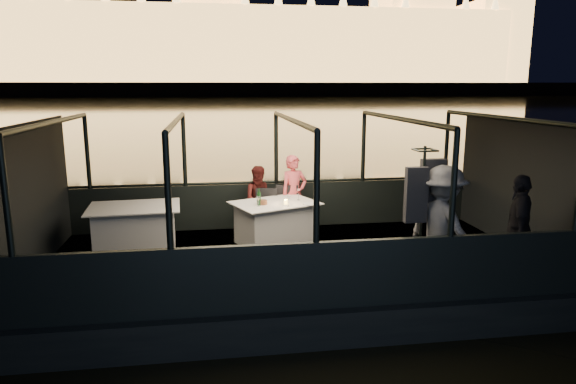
{
  "coord_description": "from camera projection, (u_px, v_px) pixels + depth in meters",
  "views": [
    {
      "loc": [
        -1.27,
        -8.09,
        3.35
      ],
      "look_at": [
        0.0,
        0.4,
        1.55
      ],
      "focal_mm": 32.0,
      "sensor_mm": 36.0,
      "label": 1
    }
  ],
  "objects": [
    {
      "name": "wine_glass_empty",
      "position": [
        289.0,
        201.0,
        8.94
      ],
      "size": [
        0.07,
        0.07,
        0.18
      ],
      "primitive_type": null,
      "rotation": [
        0.0,
        0.0,
        0.24
      ],
      "color": "silver",
      "rests_on": "dining_table_central"
    },
    {
      "name": "passenger_dark",
      "position": [
        519.0,
        223.0,
        7.57
      ],
      "size": [
        0.8,
        1.0,
        1.58
      ],
      "primitive_type": "imported",
      "rotation": [
        0.0,
        0.0,
        4.19
      ],
      "color": "black",
      "rests_on": "boat_deck"
    },
    {
      "name": "boat_hull",
      "position": [
        291.0,
        286.0,
        8.7
      ],
      "size": [
        8.6,
        4.4,
        1.0
      ],
      "primitive_type": "cube",
      "color": "black",
      "rests_on": "river_water"
    },
    {
      "name": "dining_table_central",
      "position": [
        275.0,
        223.0,
        9.33
      ],
      "size": [
        1.74,
        1.51,
        0.77
      ],
      "primitive_type": "cube",
      "rotation": [
        0.0,
        0.0,
        0.38
      ],
      "color": "silver",
      "rests_on": "boat_deck"
    },
    {
      "name": "river_water",
      "position": [
        218.0,
        105.0,
        86.13
      ],
      "size": [
        500.0,
        500.0,
        0.0
      ],
      "primitive_type": "plane",
      "color": "black",
      "rests_on": "ground"
    },
    {
      "name": "chair_port_left",
      "position": [
        268.0,
        214.0,
        9.74
      ],
      "size": [
        0.51,
        0.51,
        0.89
      ],
      "primitive_type": "cube",
      "rotation": [
        0.0,
        0.0,
        -0.26
      ],
      "color": "black",
      "rests_on": "boat_deck"
    },
    {
      "name": "wine_bottle",
      "position": [
        259.0,
        197.0,
        9.01
      ],
      "size": [
        0.08,
        0.08,
        0.3
      ],
      "primitive_type": "cylinder",
      "rotation": [
        0.0,
        0.0,
        0.4
      ],
      "color": "#153919",
      "rests_on": "dining_table_central"
    },
    {
      "name": "bread_basket",
      "position": [
        262.0,
        202.0,
        9.1
      ],
      "size": [
        0.23,
        0.23,
        0.07
      ],
      "primitive_type": "cylinder",
      "rotation": [
        0.0,
        0.0,
        -0.34
      ],
      "color": "brown",
      "rests_on": "dining_table_central"
    },
    {
      "name": "parliament_building",
      "position": [
        211.0,
        7.0,
        172.14
      ],
      "size": [
        220.0,
        32.0,
        60.0
      ],
      "primitive_type": null,
      "color": "#F2D18C",
      "rests_on": "embankment"
    },
    {
      "name": "plate_near",
      "position": [
        310.0,
        204.0,
        9.11
      ],
      "size": [
        0.34,
        0.34,
        0.02
      ],
      "primitive_type": "cylinder",
      "rotation": [
        0.0,
        0.0,
        0.34
      ],
      "color": "white",
      "rests_on": "dining_table_central"
    },
    {
      "name": "amber_candle",
      "position": [
        286.0,
        202.0,
        9.11
      ],
      "size": [
        0.07,
        0.07,
        0.08
      ],
      "primitive_type": "cylinder",
      "rotation": [
        0.0,
        0.0,
        -0.27
      ],
      "color": "yellow",
      "rests_on": "dining_table_central"
    },
    {
      "name": "cabin_glass_port",
      "position": [
        276.0,
        149.0,
        10.2
      ],
      "size": [
        8.0,
        0.02,
        1.4
      ],
      "primitive_type": null,
      "color": "#99B2B2",
      "rests_on": "gunwale_port"
    },
    {
      "name": "cabin_glass_starboard",
      "position": [
        317.0,
        188.0,
        6.33
      ],
      "size": [
        8.0,
        0.02,
        1.4
      ],
      "primitive_type": null,
      "color": "#99B2B2",
      "rests_on": "gunwale_starboard"
    },
    {
      "name": "person_man_maroon",
      "position": [
        260.0,
        195.0,
        9.92
      ],
      "size": [
        0.67,
        0.53,
        1.32
      ],
      "primitive_type": "imported",
      "rotation": [
        0.0,
        0.0,
        -0.07
      ],
      "color": "#441413",
      "rests_on": "boat_deck"
    },
    {
      "name": "dining_table_aft",
      "position": [
        136.0,
        230.0,
        8.86
      ],
      "size": [
        1.6,
        1.2,
        0.81
      ],
      "primitive_type": "cube",
      "rotation": [
        0.0,
        0.0,
        0.06
      ],
      "color": "white",
      "rests_on": "boat_deck"
    },
    {
      "name": "passenger_stripe",
      "position": [
        442.0,
        228.0,
        7.29
      ],
      "size": [
        1.04,
        1.3,
        1.76
      ],
      "primitive_type": "imported",
      "rotation": [
        0.0,
        0.0,
        1.98
      ],
      "color": "silver",
      "rests_on": "boat_deck"
    },
    {
      "name": "canopy_ribs",
      "position": [
        292.0,
        191.0,
        8.36
      ],
      "size": [
        8.0,
        4.0,
        2.3
      ],
      "primitive_type": null,
      "color": "black",
      "rests_on": "boat_deck"
    },
    {
      "name": "end_wall_fore",
      "position": [
        32.0,
        199.0,
        7.78
      ],
      "size": [
        0.02,
        4.0,
        2.3
      ],
      "primitive_type": null,
      "color": "black",
      "rests_on": "boat_deck"
    },
    {
      "name": "cabin_roof_glass",
      "position": [
        292.0,
        120.0,
        8.12
      ],
      "size": [
        8.0,
        4.0,
        0.02
      ],
      "primitive_type": null,
      "color": "#99B2B2",
      "rests_on": "boat_deck"
    },
    {
      "name": "boat_deck",
      "position": [
        292.0,
        259.0,
        8.6
      ],
      "size": [
        8.0,
        4.0,
        0.04
      ],
      "primitive_type": "cube",
      "color": "black",
      "rests_on": "boat_hull"
    },
    {
      "name": "end_wall_aft",
      "position": [
        518.0,
        184.0,
        8.94
      ],
      "size": [
        0.02,
        4.0,
        2.3
      ],
      "primitive_type": null,
      "color": "black",
      "rests_on": "boat_deck"
    },
    {
      "name": "person_woman_coral",
      "position": [
        294.0,
        194.0,
        10.02
      ],
      "size": [
        0.64,
        0.53,
        1.52
      ],
      "primitive_type": "imported",
      "rotation": [
        0.0,
        0.0,
        0.34
      ],
      "color": "#E6535A",
      "rests_on": "boat_deck"
    },
    {
      "name": "coat_stand",
      "position": [
        421.0,
        224.0,
        7.34
      ],
      "size": [
        0.63,
        0.54,
        2.02
      ],
      "primitive_type": null,
      "rotation": [
        0.0,
        0.0,
        0.17
      ],
      "color": "black",
      "rests_on": "boat_deck"
    },
    {
      "name": "wine_glass_white",
      "position": [
        258.0,
        201.0,
        8.91
      ],
      "size": [
        0.06,
        0.06,
        0.18
      ],
      "primitive_type": null,
      "rotation": [
        0.0,
        0.0,
        -0.06
      ],
      "color": "silver",
      "rests_on": "dining_table_central"
    },
    {
      "name": "wine_glass_red",
      "position": [
        299.0,
        195.0,
        9.42
      ],
      "size": [
        0.08,
        0.08,
        0.2
      ],
      "primitive_type": null,
      "rotation": [
        0.0,
        0.0,
        0.25
      ],
      "color": "white",
      "rests_on": "dining_table_central"
    },
    {
      "name": "gunwale_starboard",
      "position": [
        316.0,
        276.0,
        6.57
      ],
      "size": [
        8.0,
        0.08,
        0.9
      ],
      "primitive_type": "cube",
      "color": "black",
      "rests_on": "boat_deck"
    },
    {
      "name": "chair_port_right",
      "position": [
        289.0,
        212.0,
        9.83
      ],
      "size": [
        0.5,
        0.5,
        0.93
      ],
      "primitive_type": "cube",
      "rotation": [
        0.0,
        0.0,
        -0.15
      ],
      "color": "black",
      "rests_on": "boat_deck"
    },
    {
      "name": "gunwale_port",
      "position": [
        276.0,
        205.0,
        10.44
      ],
      "size": [
        8.0,
        0.08,
        0.9
      ],
      "primitive_type": "cube",
      "color": "black",
      "rests_on": "boat_deck"
    },
    {
      "name": "plate_far",
      "position": [
        262.0,
        200.0,
        9.39
      ],
      "size": [
        0.27,
        0.27,
        0.01
      ],
      "primitive_type": "cylinder",
      "rotation": [
        0.0,
        0.0,
        -0.23
      ],
      "color": "silver",
      "rests_on": "dining_table_central"
    },
    {
      "name": "embankment",
      "position": [
        213.0,
        91.0,
        211.76
      ],
      "size": [
        400.0,
        140.0,
        6.0
      ],
      "primitive_type": "cube",
      "color": "#423D33",
      "rests_on": "ground"
    }
  ]
}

